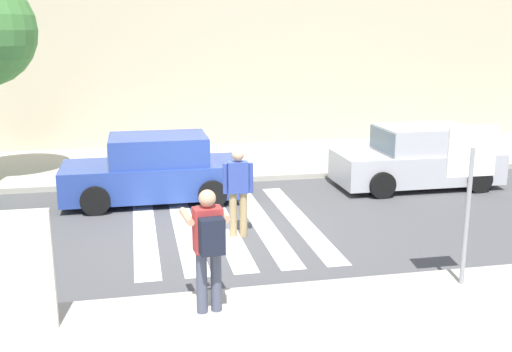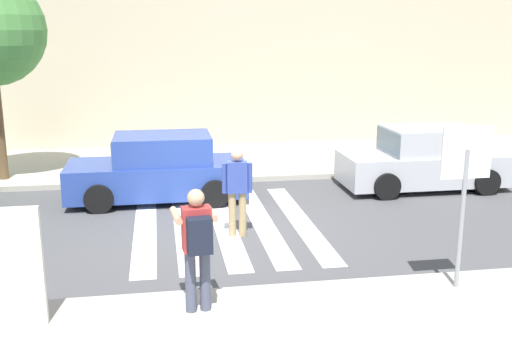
{
  "view_description": "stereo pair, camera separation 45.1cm",
  "coord_description": "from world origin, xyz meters",
  "views": [
    {
      "loc": [
        -1.7,
        -11.4,
        3.89
      ],
      "look_at": [
        0.6,
        -0.2,
        1.1
      ],
      "focal_mm": 42.0,
      "sensor_mm": 36.0,
      "label": 1
    },
    {
      "loc": [
        -1.26,
        -11.48,
        3.89
      ],
      "look_at": [
        0.6,
        -0.2,
        1.1
      ],
      "focal_mm": 42.0,
      "sensor_mm": 36.0,
      "label": 2
    }
  ],
  "objects": [
    {
      "name": "stop_sign",
      "position": [
        3.07,
        -3.72,
        1.91
      ],
      "size": [
        0.76,
        0.08,
        2.43
      ],
      "color": "gray",
      "rests_on": "sidewalk_near"
    },
    {
      "name": "crosswalk_stripe_4",
      "position": [
        1.6,
        0.2,
        0.0
      ],
      "size": [
        0.44,
        5.2,
        0.01
      ],
      "primitive_type": "cube",
      "color": "silver",
      "rests_on": "ground"
    },
    {
      "name": "crosswalk_stripe_1",
      "position": [
        -0.8,
        0.2,
        0.0
      ],
      "size": [
        0.44,
        5.2,
        0.01
      ],
      "primitive_type": "cube",
      "color": "silver",
      "rests_on": "ground"
    },
    {
      "name": "crosswalk_stripe_0",
      "position": [
        -1.6,
        0.2,
        0.0
      ],
      "size": [
        0.44,
        5.2,
        0.01
      ],
      "primitive_type": "cube",
      "color": "silver",
      "rests_on": "ground"
    },
    {
      "name": "building_facade_far",
      "position": [
        0.0,
        10.4,
        2.83
      ],
      "size": [
        56.0,
        4.0,
        5.67
      ],
      "primitive_type": "cube",
      "color": "beige",
      "rests_on": "ground"
    },
    {
      "name": "sidewalk_far",
      "position": [
        0.0,
        6.0,
        0.07
      ],
      "size": [
        60.0,
        4.8,
        0.14
      ],
      "primitive_type": "cube",
      "color": "#B2AD9E",
      "rests_on": "ground"
    },
    {
      "name": "advertising_board",
      "position": [
        -3.34,
        -3.92,
        0.94
      ],
      "size": [
        1.1,
        0.11,
        1.6
      ],
      "color": "beige",
      "rests_on": "sidewalk_near"
    },
    {
      "name": "crosswalk_stripe_2",
      "position": [
        0.0,
        0.2,
        0.0
      ],
      "size": [
        0.44,
        5.2,
        0.01
      ],
      "primitive_type": "cube",
      "color": "silver",
      "rests_on": "ground"
    },
    {
      "name": "parked_car_blue",
      "position": [
        -1.29,
        2.3,
        0.73
      ],
      "size": [
        4.1,
        1.92,
        1.55
      ],
      "color": "#284293",
      "rests_on": "ground"
    },
    {
      "name": "photographer_with_backpack",
      "position": [
        -0.81,
        -3.91,
        1.17
      ],
      "size": [
        0.64,
        0.88,
        1.72
      ],
      "color": "#474C60",
      "rests_on": "sidewalk_near"
    },
    {
      "name": "pedestrian_crossing",
      "position": [
        0.18,
        -0.54,
        0.97
      ],
      "size": [
        0.58,
        0.27,
        1.72
      ],
      "color": "tan",
      "rests_on": "ground"
    },
    {
      "name": "ground_plane",
      "position": [
        0.0,
        0.0,
        0.0
      ],
      "size": [
        120.0,
        120.0,
        0.0
      ],
      "primitive_type": "plane",
      "color": "#4C4C4F"
    },
    {
      "name": "crosswalk_stripe_3",
      "position": [
        0.8,
        0.2,
        0.0
      ],
      "size": [
        0.44,
        5.2,
        0.01
      ],
      "primitive_type": "cube",
      "color": "silver",
      "rests_on": "ground"
    },
    {
      "name": "parked_car_silver",
      "position": [
        5.31,
        2.3,
        0.73
      ],
      "size": [
        4.1,
        1.92,
        1.55
      ],
      "color": "#B7BABF",
      "rests_on": "ground"
    }
  ]
}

